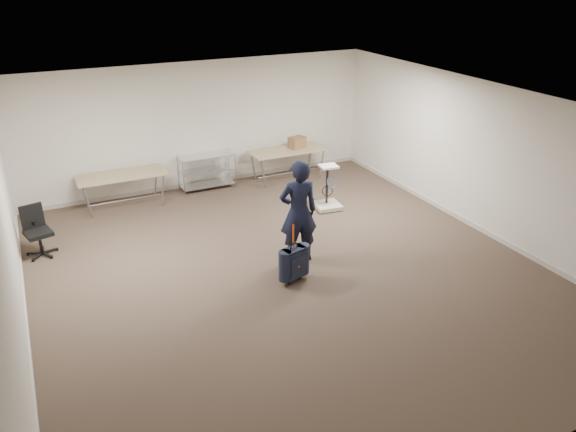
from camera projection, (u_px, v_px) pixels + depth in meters
ground at (288, 272)px, 9.35m from camera, size 9.00×9.00×0.00m
room_shell at (256, 236)px, 10.46m from camera, size 8.00×9.00×9.00m
folding_table_left at (122, 177)px, 11.55m from camera, size 1.80×0.75×0.73m
folding_table_right at (288, 152)px, 13.06m from camera, size 1.80×0.75×0.73m
wire_shelf at (207, 170)px, 12.61m from camera, size 1.22×0.47×0.80m
person at (298, 212)px, 9.37m from camera, size 0.72×0.53×1.81m
suitcase at (294, 263)px, 8.93m from camera, size 0.41×0.29×1.01m
office_chair at (39, 240)px, 9.80m from camera, size 0.54×0.54×0.90m
equipment_cart at (328, 197)px, 11.65m from camera, size 0.57×0.57×0.95m
cardboard_box at (297, 143)px, 13.09m from camera, size 0.41×0.34×0.27m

